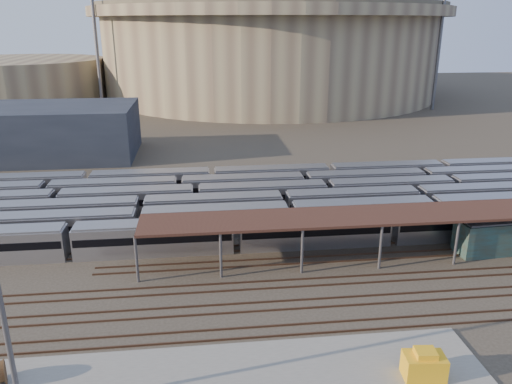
{
  "coord_description": "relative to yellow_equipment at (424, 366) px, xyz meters",
  "views": [
    {
      "loc": [
        -1.17,
        -45.52,
        25.44
      ],
      "look_at": [
        5.48,
        12.0,
        5.64
      ],
      "focal_mm": 35.0,
      "sensor_mm": 36.0,
      "label": 1
    }
  ],
  "objects": [
    {
      "name": "subway_trains",
      "position": [
        -18.33,
        34.77,
        0.66
      ],
      "size": [
        123.69,
        23.9,
        3.6
      ],
      "color": "#B1B2B6",
      "rests_on": "ground"
    },
    {
      "name": "yellow_equipment",
      "position": [
        0.0,
        0.0,
        0.0
      ],
      "size": [
        3.18,
        2.16,
        1.88
      ],
      "primitive_type": "cube",
      "rotation": [
        0.0,
        0.0,
        -0.1
      ],
      "color": "gold",
      "rests_on": "apron"
    },
    {
      "name": "secondary_arena",
      "position": [
        -74.81,
        146.27,
        5.86
      ],
      "size": [
        56.0,
        56.0,
        14.0
      ],
      "primitive_type": "cylinder",
      "color": "gray",
      "rests_on": "ground"
    },
    {
      "name": "empty_tracks",
      "position": [
        -14.81,
        11.27,
        -1.05
      ],
      "size": [
        170.0,
        9.62,
        0.18
      ],
      "color": "#4C3323",
      "rests_on": "ground"
    },
    {
      "name": "floodlight_0",
      "position": [
        -44.81,
        126.27,
        19.51
      ],
      "size": [
        4.0,
        1.0,
        38.4
      ],
      "color": "#59595E",
      "rests_on": "ground"
    },
    {
      "name": "inspection_shed",
      "position": [
        7.19,
        20.27,
        3.84
      ],
      "size": [
        60.3,
        6.0,
        5.3
      ],
      "color": "#59595E",
      "rests_on": "ground"
    },
    {
      "name": "stadium",
      "position": [
        10.19,
        156.27,
        15.33
      ],
      "size": [
        124.0,
        124.0,
        32.5
      ],
      "color": "gray",
      "rests_on": "ground"
    },
    {
      "name": "floodlight_3",
      "position": [
        -24.81,
        176.27,
        19.51
      ],
      "size": [
        4.0,
        1.0,
        38.4
      ],
      "color": "#59595E",
      "rests_on": "ground"
    },
    {
      "name": "ground",
      "position": [
        -14.81,
        16.27,
        -1.14
      ],
      "size": [
        420.0,
        420.0,
        0.0
      ],
      "primitive_type": "plane",
      "color": "#383026",
      "rests_on": "ground"
    },
    {
      "name": "service_building",
      "position": [
        -49.81,
        71.27,
        3.86
      ],
      "size": [
        42.0,
        20.0,
        10.0
      ],
      "primitive_type": "cube",
      "color": "#1E232D",
      "rests_on": "ground"
    },
    {
      "name": "floodlight_2",
      "position": [
        55.19,
        116.27,
        19.51
      ],
      "size": [
        4.0,
        1.0,
        38.4
      ],
      "color": "#59595E",
      "rests_on": "ground"
    }
  ]
}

